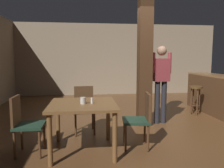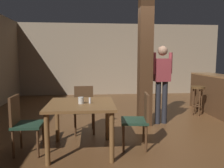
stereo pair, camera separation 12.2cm
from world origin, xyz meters
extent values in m
plane|color=brown|center=(0.00, 0.00, 0.00)|extent=(10.80, 10.80, 0.00)
cube|color=gray|center=(0.00, 4.50, 1.40)|extent=(8.00, 0.10, 2.80)
cube|color=#422816|center=(-0.04, 0.35, 1.40)|extent=(0.28, 0.28, 2.80)
cube|color=brown|center=(-1.35, -0.90, 0.75)|extent=(1.02, 1.02, 0.04)
cylinder|color=brown|center=(-0.91, -0.46, 0.36)|extent=(0.07, 0.07, 0.73)
cylinder|color=brown|center=(-1.79, -0.46, 0.36)|extent=(0.07, 0.07, 0.73)
cylinder|color=brown|center=(-0.91, -1.34, 0.36)|extent=(0.07, 0.07, 0.73)
cylinder|color=brown|center=(-1.79, -1.34, 0.36)|extent=(0.07, 0.07, 0.73)
cube|color=#1E3828|center=(-2.15, -0.92, 0.45)|extent=(0.42, 0.42, 0.04)
cube|color=#4C301C|center=(-2.34, -0.91, 0.68)|extent=(0.04, 0.38, 0.45)
cylinder|color=#4C301C|center=(-1.97, -0.74, 0.23)|extent=(0.04, 0.04, 0.43)
cylinder|color=#4C301C|center=(-1.97, -1.09, 0.23)|extent=(0.04, 0.04, 0.43)
cylinder|color=#4C301C|center=(-2.32, -0.74, 0.23)|extent=(0.04, 0.04, 0.43)
cylinder|color=#4C301C|center=(-2.32, -1.09, 0.23)|extent=(0.04, 0.04, 0.43)
cube|color=#1E3828|center=(-1.33, -0.06, 0.45)|extent=(0.44, 0.44, 0.04)
cube|color=#4C301C|center=(-1.34, 0.13, 0.68)|extent=(0.38, 0.06, 0.45)
cylinder|color=#4C301C|center=(-1.15, -0.23, 0.23)|extent=(0.04, 0.04, 0.43)
cylinder|color=#4C301C|center=(-1.50, -0.25, 0.23)|extent=(0.04, 0.04, 0.43)
cylinder|color=#4C301C|center=(-1.17, 0.12, 0.23)|extent=(0.04, 0.04, 0.43)
cylinder|color=#4C301C|center=(-1.52, 0.10, 0.23)|extent=(0.04, 0.04, 0.43)
cube|color=#1E3828|center=(-0.50, -0.86, 0.45)|extent=(0.47, 0.47, 0.04)
cube|color=#4C301C|center=(-0.31, -0.88, 0.68)|extent=(0.08, 0.38, 0.45)
cylinder|color=#4C301C|center=(-0.70, -1.01, 0.23)|extent=(0.04, 0.04, 0.43)
cylinder|color=#4C301C|center=(-0.65, -0.67, 0.23)|extent=(0.04, 0.04, 0.43)
cylinder|color=#4C301C|center=(-0.35, -1.06, 0.23)|extent=(0.04, 0.04, 0.43)
cylinder|color=#4C301C|center=(-0.31, -0.71, 0.23)|extent=(0.04, 0.04, 0.43)
cylinder|color=beige|center=(-1.35, -0.94, 0.82)|extent=(0.08, 0.08, 0.10)
cylinder|color=silver|center=(-1.21, -0.93, 0.81)|extent=(0.03, 0.03, 0.09)
cube|color=maroon|center=(0.36, 0.40, 1.20)|extent=(0.36, 0.24, 0.50)
sphere|color=#997056|center=(0.36, 0.40, 1.61)|extent=(0.23, 0.23, 0.21)
cylinder|color=#232328|center=(0.44, 0.41, 0.47)|extent=(0.13, 0.13, 0.95)
cylinder|color=#232328|center=(0.28, 0.39, 0.47)|extent=(0.13, 0.13, 0.95)
cylinder|color=maroon|center=(0.55, 0.43, 1.35)|extent=(0.09, 0.09, 0.46)
cylinder|color=maroon|center=(0.17, 0.38, 1.35)|extent=(0.09, 0.09, 0.46)
cube|color=brown|center=(2.11, 1.21, 1.00)|extent=(0.56, 1.82, 0.04)
cube|color=#4C301C|center=(2.01, 1.21, 0.49)|extent=(0.36, 1.82, 0.98)
cylinder|color=#4C3319|center=(1.50, 1.01, 0.72)|extent=(0.34, 0.34, 0.05)
torus|color=#4C301C|center=(1.50, 1.01, 0.25)|extent=(0.24, 0.24, 0.02)
cylinder|color=#4C301C|center=(1.50, 1.12, 0.35)|extent=(0.03, 0.03, 0.69)
cylinder|color=#4C301C|center=(1.50, 0.90, 0.35)|extent=(0.03, 0.03, 0.69)
cylinder|color=#4C301C|center=(1.61, 1.01, 0.35)|extent=(0.03, 0.03, 0.69)
cylinder|color=#4C301C|center=(1.39, 1.01, 0.35)|extent=(0.03, 0.03, 0.69)
camera|label=1|loc=(-1.30, -4.23, 1.46)|focal=35.00mm
camera|label=2|loc=(-1.18, -4.24, 1.46)|focal=35.00mm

